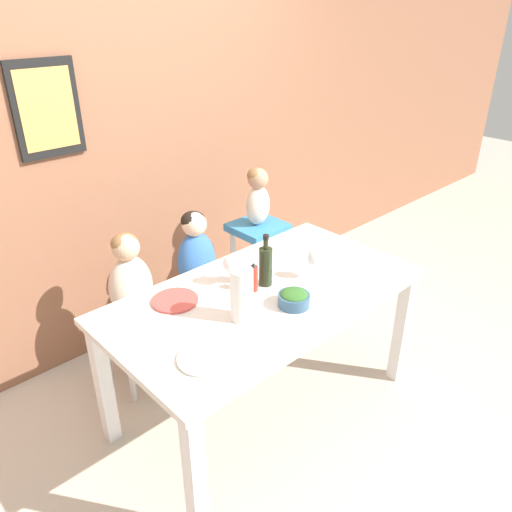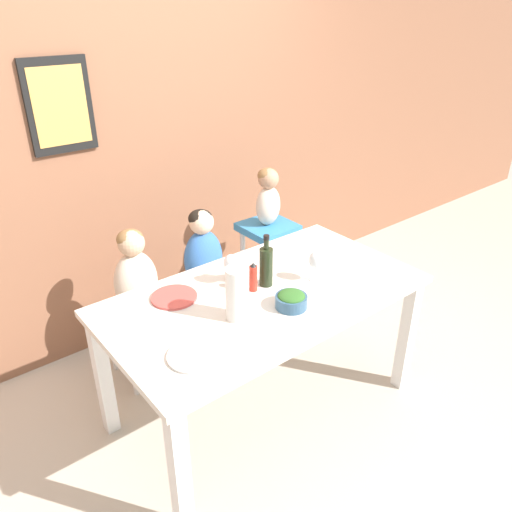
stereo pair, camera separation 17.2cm
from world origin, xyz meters
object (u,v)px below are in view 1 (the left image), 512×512
chair_right_highchair (258,247)px  salad_bowl_large (294,298)px  wine_glass_near (314,258)px  paper_towel_roll (242,295)px  wine_glass_far (230,265)px  person_child_center (196,252)px  person_child_left (130,278)px  person_baby_right (258,195)px  dinner_plate_front_left (205,358)px  dinner_plate_back_left (175,300)px  wine_bottle (266,265)px  chair_far_left (136,326)px  chair_far_center (199,298)px

chair_right_highchair → salad_bowl_large: (-0.58, -0.86, 0.23)m
wine_glass_near → salad_bowl_large: 0.30m
chair_right_highchair → paper_towel_roll: (-0.83, -0.77, 0.32)m
wine_glass_near → wine_glass_far: 0.44m
paper_towel_roll → wine_glass_near: 0.53m
person_child_center → wine_glass_near: (0.21, -0.75, 0.17)m
person_child_left → person_baby_right: person_baby_right is taller
salad_bowl_large → dinner_plate_front_left: salad_bowl_large is taller
chair_right_highchair → salad_bowl_large: salad_bowl_large is taller
paper_towel_roll → dinner_plate_front_left: size_ratio=1.13×
wine_glass_far → dinner_plate_back_left: size_ratio=0.73×
person_child_center → dinner_plate_back_left: person_child_center is taller
wine_bottle → wine_glass_near: (0.23, -0.13, 0.00)m
person_child_center → dinner_plate_front_left: bearing=-124.9°
person_child_center → paper_towel_roll: 0.85m
paper_towel_roll → dinner_plate_front_left: paper_towel_roll is taller
chair_far_left → wine_bottle: (0.44, -0.62, 0.49)m
wine_glass_near → dinner_plate_front_left: bearing=-170.5°
wine_glass_near → dinner_plate_front_left: size_ratio=0.73×
person_child_left → salad_bowl_large: bearing=-65.3°
wine_bottle → salad_bowl_large: 0.25m
wine_bottle → wine_glass_near: bearing=-28.6°
chair_far_left → dinner_plate_back_left: bearing=-90.3°
dinner_plate_front_left → person_baby_right: bearing=38.1°
chair_right_highchair → person_baby_right: size_ratio=1.90×
paper_towel_roll → wine_glass_far: bearing=58.8°
wine_glass_far → salad_bowl_large: bearing=-75.7°
person_child_left → dinner_plate_back_left: 0.45m
chair_far_left → salad_bowl_large: 1.04m
chair_right_highchair → person_baby_right: person_baby_right is taller
wine_bottle → salad_bowl_large: size_ratio=1.82×
person_baby_right → wine_glass_far: (-0.67, -0.50, -0.07)m
person_child_left → salad_bowl_large: (0.40, -0.86, 0.10)m
person_child_left → dinner_plate_front_left: person_child_left is taller
chair_far_center → wine_glass_far: (-0.15, -0.50, 0.49)m
paper_towel_roll → person_baby_right: bearing=43.0°
chair_far_left → chair_far_center: (0.45, 0.00, 0.00)m
person_baby_right → wine_bottle: person_baby_right is taller
dinner_plate_back_left → dinner_plate_front_left: bearing=-110.3°
salad_bowl_large → paper_towel_roll: bearing=160.8°
chair_far_center → person_child_center: bearing=90.0°
person_child_left → wine_glass_far: bearing=-58.9°
person_child_center → wine_glass_near: person_child_center is taller
person_child_center → wine_glass_far: person_child_center is taller
chair_far_left → person_child_left: 0.32m
dinner_plate_back_left → wine_glass_near: bearing=-24.7°
chair_far_center → dinner_plate_back_left: bearing=-135.9°
person_child_center → dinner_plate_back_left: (-0.46, -0.44, 0.06)m
chair_far_left → chair_right_highchair: 0.99m
person_child_center → wine_glass_far: size_ratio=3.09×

